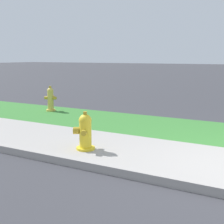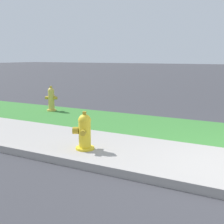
# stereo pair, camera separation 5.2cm
# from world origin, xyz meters

# --- Properties ---
(fire_hydrant_mid_block) EXTENTS (0.36, 0.33, 0.73)m
(fire_hydrant_mid_block) POSITION_xyz_m (-5.63, 2.41, 0.35)
(fire_hydrant_mid_block) COLOR gold
(fire_hydrant_mid_block) RESTS_ON ground
(fire_hydrant_across_street) EXTENTS (0.37, 0.39, 0.66)m
(fire_hydrant_across_street) POSITION_xyz_m (-2.63, -0.30, 0.31)
(fire_hydrant_across_street) COLOR yellow
(fire_hydrant_across_street) RESTS_ON ground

